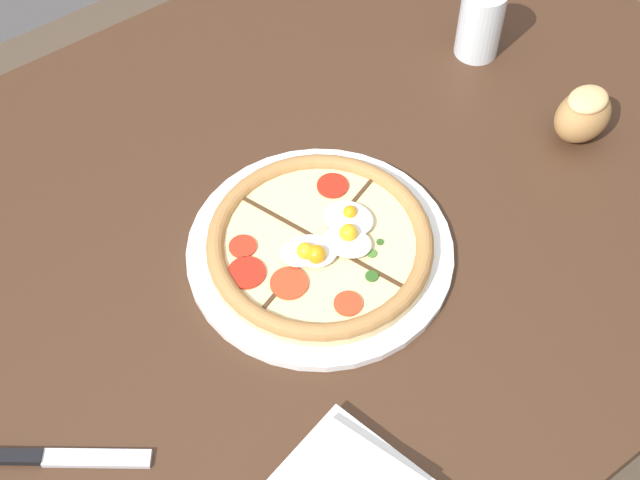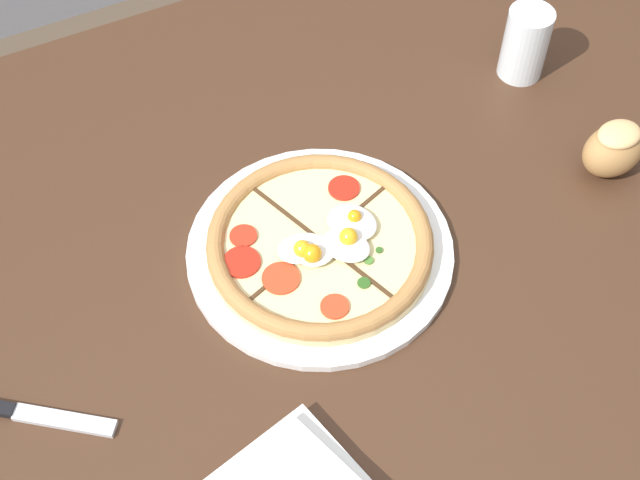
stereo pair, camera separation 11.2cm
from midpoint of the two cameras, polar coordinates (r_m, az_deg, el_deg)
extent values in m
plane|color=brown|center=(1.82, -5.05, -14.72)|extent=(12.00, 12.00, 0.00)
cube|color=#422819|center=(1.17, -7.61, -1.29)|extent=(1.58, 0.98, 0.03)
cube|color=#422819|center=(1.98, 5.37, 11.40)|extent=(0.06, 0.06, 0.72)
cylinder|color=white|center=(1.14, -2.81, -0.91)|extent=(0.34, 0.34, 0.01)
cylinder|color=#E5C684|center=(1.13, -2.83, -0.55)|extent=(0.29, 0.29, 0.01)
cylinder|color=beige|center=(1.12, -2.85, -0.33)|extent=(0.25, 0.25, 0.00)
torus|color=#B27A42|center=(1.12, -2.85, -0.31)|extent=(0.29, 0.29, 0.02)
cube|color=#472D19|center=(1.10, -4.78, -2.47)|extent=(0.12, 0.05, 0.00)
cube|color=#472D19|center=(1.10, -0.20, -1.76)|extent=(0.05, 0.12, 0.00)
cube|color=#472D19|center=(1.15, -1.01, 1.82)|extent=(0.12, 0.05, 0.00)
cube|color=#472D19|center=(1.15, -5.39, 1.16)|extent=(0.05, 0.12, 0.00)
cylinder|color=red|center=(1.09, -4.93, -2.98)|extent=(0.05, 0.05, 0.00)
cylinder|color=red|center=(1.13, -7.81, -0.61)|extent=(0.04, 0.04, 0.00)
cylinder|color=red|center=(1.10, -7.63, -2.30)|extent=(0.05, 0.05, 0.00)
cylinder|color=red|center=(1.07, -1.18, -4.31)|extent=(0.04, 0.04, 0.00)
cylinder|color=red|center=(1.18, -1.99, 3.40)|extent=(0.04, 0.04, 0.00)
ellipsoid|color=white|center=(1.11, -1.12, -0.29)|extent=(0.07, 0.08, 0.01)
sphere|color=#F4AD1E|center=(1.11, -1.04, 0.26)|extent=(0.02, 0.02, 0.02)
ellipsoid|color=white|center=(1.13, -1.01, 1.21)|extent=(0.08, 0.08, 0.01)
sphere|color=orange|center=(1.13, -0.89, 1.60)|extent=(0.02, 0.02, 0.02)
ellipsoid|color=white|center=(1.11, -3.86, -0.88)|extent=(0.07, 0.06, 0.01)
sphere|color=#F4AD1E|center=(1.10, -3.85, -0.91)|extent=(0.02, 0.02, 0.02)
ellipsoid|color=white|center=(1.11, -3.04, -0.91)|extent=(0.06, 0.05, 0.01)
sphere|color=orange|center=(1.09, -3.17, -1.13)|extent=(0.02, 0.02, 0.02)
cylinder|color=#2D5B1E|center=(1.09, 0.41, -2.53)|extent=(0.02, 0.02, 0.00)
cylinder|color=#2D5B1E|center=(1.09, -7.51, -2.82)|extent=(0.01, 0.01, 0.00)
cylinder|color=#386B23|center=(1.09, -4.85, -2.39)|extent=(0.02, 0.02, 0.00)
cylinder|color=#2D5B1E|center=(1.12, -2.86, -0.23)|extent=(0.01, 0.01, 0.00)
cylinder|color=#2D5B1E|center=(1.12, 1.01, -0.32)|extent=(0.01, 0.01, 0.00)
cylinder|color=#477A2D|center=(1.11, 0.47, -1.06)|extent=(0.01, 0.01, 0.00)
ellipsoid|color=#B27F47|center=(1.29, 14.09, 7.56)|extent=(0.09, 0.07, 0.08)
ellipsoid|color=#EAB775|center=(1.26, 14.37, 8.54)|extent=(0.06, 0.05, 0.02)
cube|color=silver|center=(1.05, -17.16, -13.45)|extent=(0.11, 0.09, 0.01)
cube|color=black|center=(1.08, -22.50, -12.93)|extent=(0.08, 0.06, 0.01)
cylinder|color=white|center=(1.38, 7.89, 13.48)|extent=(0.07, 0.07, 0.11)
cylinder|color=silver|center=(1.39, 7.79, 12.78)|extent=(0.06, 0.06, 0.06)
camera|label=1|loc=(0.06, -92.87, -3.90)|focal=50.00mm
camera|label=2|loc=(0.06, 87.13, 3.90)|focal=50.00mm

